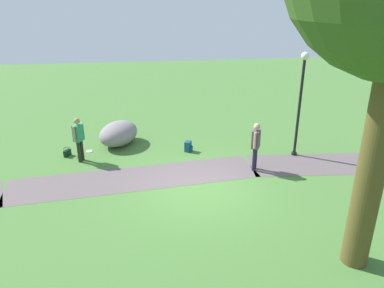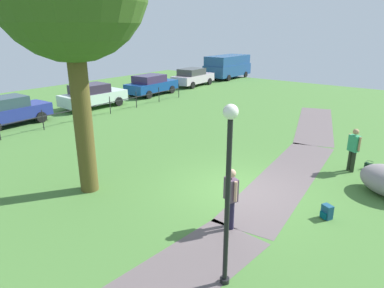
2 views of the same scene
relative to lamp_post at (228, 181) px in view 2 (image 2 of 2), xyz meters
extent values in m
plane|color=#457334|center=(3.91, 2.02, -2.32)|extent=(48.00, 48.00, 0.00)
cube|color=#5D5253|center=(5.86, 1.11, -2.31)|extent=(8.14, 2.61, 0.01)
cube|color=#5D5253|center=(13.65, 2.74, -2.31)|extent=(8.16, 4.12, 0.01)
cylinder|color=#51461F|center=(1.01, 5.83, 0.04)|extent=(0.56, 0.56, 4.71)
cylinder|color=black|center=(0.00, 0.00, -2.27)|extent=(0.20, 0.20, 0.10)
cylinder|color=black|center=(0.00, 0.00, -0.57)|extent=(0.10, 0.10, 3.49)
sphere|color=white|center=(0.00, 0.00, 1.32)|extent=(0.28, 0.28, 0.28)
cylinder|color=black|center=(7.76, -0.60, -1.92)|extent=(0.13, 0.13, 0.79)
cylinder|color=black|center=(7.83, -0.46, -1.92)|extent=(0.13, 0.13, 0.79)
cube|color=#2B8F5A|center=(7.80, -0.53, -1.23)|extent=(0.38, 0.43, 0.59)
cylinder|color=#9F7E56|center=(7.70, -0.73, -1.20)|extent=(0.08, 0.08, 0.52)
cylinder|color=#9F7E56|center=(7.90, -0.33, -1.20)|extent=(0.08, 0.08, 0.52)
sphere|color=#9F7E56|center=(7.80, -0.53, -0.80)|extent=(0.21, 0.21, 0.21)
cylinder|color=#201B35|center=(1.82, 0.94, -1.91)|extent=(0.13, 0.13, 0.81)
cylinder|color=#201B35|center=(1.89, 1.08, -1.91)|extent=(0.13, 0.13, 0.81)
cube|color=#554054|center=(1.85, 1.01, -1.20)|extent=(0.38, 0.43, 0.61)
cylinder|color=tan|center=(1.75, 0.82, -1.17)|extent=(0.08, 0.08, 0.54)
cylinder|color=tan|center=(1.96, 1.21, -1.17)|extent=(0.08, 0.08, 0.54)
sphere|color=tan|center=(1.85, 1.01, -0.76)|extent=(0.22, 0.22, 0.22)
cube|color=black|center=(8.37, -1.04, -2.20)|extent=(0.25, 0.34, 0.24)
torus|color=black|center=(8.37, -1.04, -2.02)|extent=(0.36, 0.36, 0.02)
cube|color=navy|center=(3.89, -0.88, -2.12)|extent=(0.31, 0.34, 0.40)
cube|color=#044555|center=(3.77, -0.82, -2.20)|extent=(0.15, 0.20, 0.18)
cylinder|color=silver|center=(7.62, -1.37, -2.31)|extent=(0.23, 0.23, 0.02)
cube|color=#232326|center=(3.91, 13.52, -1.62)|extent=(22.00, 0.04, 0.04)
cylinder|color=black|center=(3.91, 13.52, -1.79)|extent=(0.05, 0.05, 1.05)
cylinder|color=black|center=(6.11, 13.52, -1.79)|extent=(0.05, 0.05, 1.05)
cylinder|color=black|center=(8.31, 13.52, -1.79)|extent=(0.05, 0.05, 1.05)
cylinder|color=black|center=(10.51, 13.52, -1.79)|extent=(0.05, 0.05, 1.05)
cylinder|color=black|center=(12.71, 13.52, -1.79)|extent=(0.05, 0.05, 1.05)
cylinder|color=black|center=(14.91, 13.52, -1.79)|extent=(0.05, 0.05, 1.05)
cube|color=navy|center=(3.35, 15.75, -1.67)|extent=(4.13, 1.75, 0.70)
cube|color=#283D46|center=(3.10, 15.74, -1.04)|extent=(2.17, 1.56, 0.56)
cylinder|color=black|center=(4.59, 16.60, -2.02)|extent=(0.60, 0.18, 0.60)
cylinder|color=black|center=(4.64, 14.97, -2.02)|extent=(0.60, 0.18, 0.60)
cube|color=silver|center=(8.83, 15.75, -1.67)|extent=(4.40, 1.93, 0.70)
cube|color=#2E2339|center=(8.57, 15.77, -1.04)|extent=(2.32, 1.70, 0.56)
cylinder|color=black|center=(10.21, 16.55, -2.02)|extent=(0.61, 0.19, 0.60)
cylinder|color=black|center=(10.13, 14.82, -2.02)|extent=(0.61, 0.19, 0.60)
cylinder|color=black|center=(7.53, 16.68, -2.02)|extent=(0.61, 0.19, 0.60)
cylinder|color=black|center=(7.45, 14.95, -2.02)|extent=(0.61, 0.19, 0.60)
cube|color=navy|center=(14.51, 15.91, -1.67)|extent=(4.54, 1.98, 0.70)
cube|color=#322448|center=(14.24, 15.90, -1.04)|extent=(2.39, 1.74, 0.56)
cylinder|color=black|center=(15.85, 16.86, -2.02)|extent=(0.61, 0.19, 0.60)
cylinder|color=black|center=(15.93, 15.08, -2.02)|extent=(0.61, 0.19, 0.60)
cylinder|color=black|center=(13.08, 16.74, -2.02)|extent=(0.61, 0.19, 0.60)
cylinder|color=black|center=(13.16, 14.96, -2.02)|extent=(0.61, 0.19, 0.60)
cube|color=#C4B2BF|center=(20.00, 16.02, -1.67)|extent=(4.51, 1.97, 0.70)
cube|color=#3B3D3C|center=(19.74, 16.00, -1.04)|extent=(2.38, 1.73, 0.56)
cylinder|color=black|center=(21.33, 16.96, -2.02)|extent=(0.61, 0.19, 0.60)
cylinder|color=black|center=(21.41, 15.19, -2.02)|extent=(0.61, 0.19, 0.60)
cylinder|color=black|center=(18.59, 16.84, -2.02)|extent=(0.61, 0.19, 0.60)
cylinder|color=black|center=(18.67, 15.07, -2.02)|extent=(0.61, 0.19, 0.60)
cube|color=navy|center=(26.15, 16.22, -1.47)|extent=(5.58, 2.47, 1.10)
cube|color=navy|center=(26.15, 16.22, -0.47)|extent=(5.30, 2.35, 0.90)
cylinder|color=black|center=(27.87, 17.45, -2.02)|extent=(0.60, 0.16, 0.60)
cylinder|color=black|center=(27.88, 15.00, -2.02)|extent=(0.60, 0.16, 0.60)
cylinder|color=black|center=(24.42, 17.43, -2.02)|extent=(0.60, 0.16, 0.60)
cylinder|color=black|center=(24.43, 14.99, -2.02)|extent=(0.60, 0.16, 0.60)
camera|label=1|loc=(5.52, 11.92, 3.20)|focal=34.34mm
camera|label=2|loc=(-5.08, -3.04, 2.71)|focal=32.30mm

